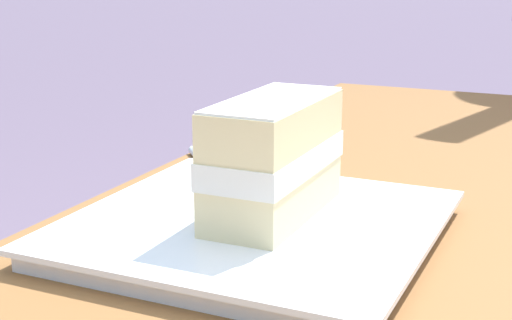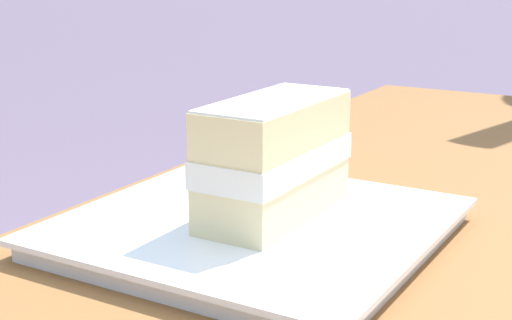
# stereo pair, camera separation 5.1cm
# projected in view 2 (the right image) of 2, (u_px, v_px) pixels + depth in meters

# --- Properties ---
(dessert_plate) EXTENTS (0.24, 0.24, 0.02)m
(dessert_plate) POSITION_uv_depth(u_px,v_px,m) (256.00, 228.00, 0.52)
(dessert_plate) COLOR white
(dessert_plate) RESTS_ON patio_table
(cake_slice) EXTENTS (0.13, 0.06, 0.08)m
(cake_slice) POSITION_uv_depth(u_px,v_px,m) (274.00, 158.00, 0.51)
(cake_slice) COLOR beige
(cake_slice) RESTS_ON dessert_plate
(dessert_fork) EXTENTS (0.14, 0.12, 0.01)m
(dessert_fork) POSITION_uv_depth(u_px,v_px,m) (233.00, 175.00, 0.66)
(dessert_fork) COLOR silver
(dessert_fork) RESTS_ON patio_table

